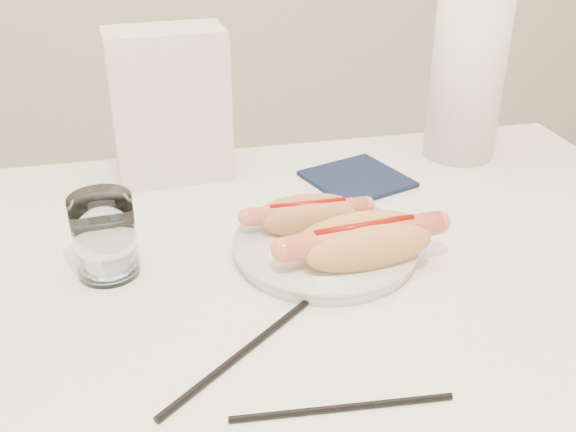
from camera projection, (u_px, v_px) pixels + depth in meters
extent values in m
cube|color=white|center=(249.00, 301.00, 0.74)|extent=(1.20, 0.80, 0.04)
cylinder|color=silver|center=(492.00, 322.00, 1.32)|extent=(0.04, 0.04, 0.71)
cylinder|color=silver|center=(325.00, 249.00, 0.79)|extent=(0.26, 0.26, 0.02)
ellipsoid|color=#C4824E|center=(310.00, 220.00, 0.79)|extent=(0.12, 0.03, 0.04)
ellipsoid|color=#C4824E|center=(305.00, 210.00, 0.82)|extent=(0.12, 0.03, 0.04)
ellipsoid|color=#C4824E|center=(307.00, 221.00, 0.81)|extent=(0.11, 0.05, 0.02)
cylinder|color=#E77251|center=(308.00, 211.00, 0.80)|extent=(0.15, 0.02, 0.02)
cylinder|color=#990A05|center=(308.00, 204.00, 0.80)|extent=(0.09, 0.01, 0.01)
ellipsoid|color=#DE9956|center=(370.00, 248.00, 0.72)|extent=(0.15, 0.05, 0.05)
ellipsoid|color=#DE9956|center=(357.00, 233.00, 0.75)|extent=(0.15, 0.05, 0.05)
ellipsoid|color=#DE9956|center=(363.00, 250.00, 0.74)|extent=(0.14, 0.07, 0.03)
cylinder|color=#E66D51|center=(364.00, 236.00, 0.73)|extent=(0.19, 0.05, 0.03)
cylinder|color=#990A05|center=(364.00, 226.00, 0.73)|extent=(0.12, 0.02, 0.01)
cylinder|color=white|center=(105.00, 236.00, 0.74)|extent=(0.07, 0.07, 0.10)
cylinder|color=black|center=(247.00, 349.00, 0.63)|extent=(0.18, 0.15, 0.01)
cylinder|color=black|center=(342.00, 408.00, 0.57)|extent=(0.20, 0.02, 0.01)
cube|color=silver|center=(170.00, 106.00, 0.94)|extent=(0.17, 0.10, 0.22)
cube|color=#111B36|center=(357.00, 179.00, 0.98)|extent=(0.16, 0.16, 0.01)
cylinder|color=white|center=(467.00, 79.00, 1.01)|extent=(0.14, 0.14, 0.25)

